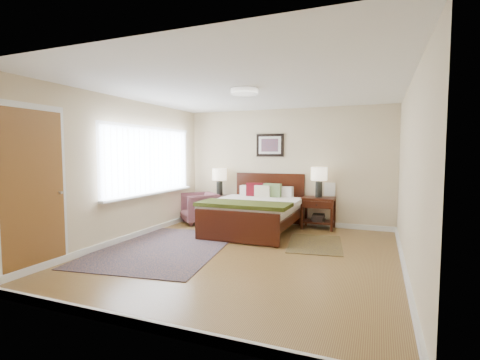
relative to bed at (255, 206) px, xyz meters
The scene contains 18 objects.
floor 1.63m from the bed, 76.93° to the right, with size 5.00×5.00×0.00m, color olive.
back_wall 1.29m from the bed, 70.49° to the left, with size 4.50×0.04×2.50m, color beige.
front_wall 4.09m from the bed, 85.00° to the right, with size 4.50×0.04×2.50m, color beige.
left_wall 2.54m from the bed, 141.51° to the right, with size 0.04×5.00×2.50m, color beige.
right_wall 3.10m from the bed, 30.14° to the right, with size 0.04×5.00×2.50m, color beige.
ceiling 2.53m from the bed, 76.93° to the right, with size 4.50×5.00×0.02m, color white.
window 2.20m from the bed, 156.30° to the right, with size 0.11×2.72×1.32m.
door 3.81m from the bed, 119.97° to the right, with size 0.06×1.00×2.18m.
ceil_fixture 2.50m from the bed, 76.93° to the right, with size 0.44×0.44×0.08m.
bed is the anchor object (origin of this frame).
wall_art 1.55m from the bed, 89.96° to the left, with size 0.62×0.05×0.50m.
nightstand_left 1.35m from the bed, 146.84° to the left, with size 0.49×0.44×0.58m.
nightstand_right 1.34m from the bed, 33.92° to the left, with size 0.65×0.49×0.64m.
lamp_left 1.45m from the bed, 146.12° to the left, with size 0.33×0.33×0.61m.
lamp_right 1.46m from the bed, 34.41° to the left, with size 0.33×0.33×0.61m.
armchair 1.50m from the bed, 166.12° to the left, with size 0.72×0.74×0.67m, color brown.
rug_persian 2.03m from the bed, 120.55° to the right, with size 1.90×2.69×0.01m, color #0B1938.
rug_navy 1.46m from the bed, 22.95° to the right, with size 0.87×1.31×0.01m, color black.
Camera 1 is at (1.88, -4.88, 1.54)m, focal length 26.00 mm.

